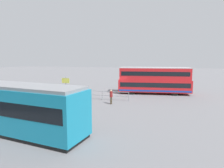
{
  "coord_description": "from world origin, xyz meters",
  "views": [
    {
      "loc": [
        -5.8,
        27.41,
        5.08
      ],
      "look_at": [
        -0.47,
        6.24,
        2.19
      ],
      "focal_mm": 31.3,
      "sensor_mm": 36.0,
      "label": 1
    }
  ],
  "objects_px": {
    "tram_yellow": "(5,106)",
    "pedestrian_near_railing": "(76,92)",
    "double_decker_bus": "(154,80)",
    "pedestrian_crossing": "(111,96)",
    "info_sign": "(66,83)"
  },
  "relations": [
    {
      "from": "tram_yellow",
      "to": "pedestrian_near_railing",
      "type": "bearing_deg",
      "value": -91.5
    },
    {
      "from": "pedestrian_crossing",
      "to": "info_sign",
      "type": "relative_size",
      "value": 0.63
    },
    {
      "from": "pedestrian_crossing",
      "to": "info_sign",
      "type": "xyz_separation_m",
      "value": [
        6.85,
        -2.59,
        0.87
      ]
    },
    {
      "from": "double_decker_bus",
      "to": "tram_yellow",
      "type": "height_order",
      "value": "double_decker_bus"
    },
    {
      "from": "pedestrian_near_railing",
      "to": "info_sign",
      "type": "bearing_deg",
      "value": -26.27
    },
    {
      "from": "double_decker_bus",
      "to": "info_sign",
      "type": "relative_size",
      "value": 3.96
    },
    {
      "from": "tram_yellow",
      "to": "pedestrian_near_railing",
      "type": "height_order",
      "value": "tram_yellow"
    },
    {
      "from": "info_sign",
      "to": "pedestrian_near_railing",
      "type": "bearing_deg",
      "value": 153.73
    },
    {
      "from": "double_decker_bus",
      "to": "pedestrian_crossing",
      "type": "xyz_separation_m",
      "value": [
        4.37,
        7.78,
        -1.0
      ]
    },
    {
      "from": "pedestrian_crossing",
      "to": "info_sign",
      "type": "height_order",
      "value": "info_sign"
    },
    {
      "from": "pedestrian_near_railing",
      "to": "info_sign",
      "type": "relative_size",
      "value": 0.61
    },
    {
      "from": "pedestrian_near_railing",
      "to": "info_sign",
      "type": "height_order",
      "value": "info_sign"
    },
    {
      "from": "pedestrian_near_railing",
      "to": "double_decker_bus",
      "type": "bearing_deg",
      "value": -146.83
    },
    {
      "from": "tram_yellow",
      "to": "pedestrian_near_railing",
      "type": "distance_m",
      "value": 11.17
    },
    {
      "from": "pedestrian_near_railing",
      "to": "pedestrian_crossing",
      "type": "relative_size",
      "value": 0.98
    }
  ]
}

